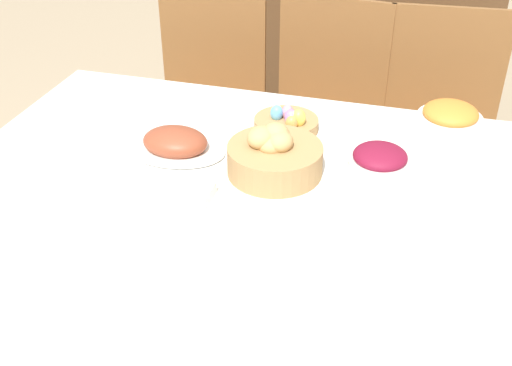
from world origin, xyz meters
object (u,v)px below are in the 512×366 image
butter_dish (185,192)px  chair_far_right (437,135)px  chair_far_center (321,120)px  spoon (349,283)px  dinner_plate (263,266)px  knife (335,280)px  chair_far_left (206,105)px  egg_basket (287,123)px  fork (195,255)px  drinking_cup (384,224)px  bread_basket (274,155)px  carrot_bowl (449,122)px  ham_platter (175,144)px  sideboard (372,51)px  beet_salad_bowl (379,162)px

butter_dish → chair_far_right: bearing=58.2°
chair_far_center → spoon: (0.27, -1.15, 0.24)m
dinner_plate → butter_dish: 0.32m
knife → chair_far_left: bearing=117.6°
chair_far_center → spoon: size_ratio=5.02×
chair_far_left → egg_basket: bearing=-52.3°
chair_far_center → knife: bearing=-72.7°
fork → butter_dish: 0.22m
knife → fork: bearing=176.4°
drinking_cup → knife: bearing=-113.7°
chair_far_center → chair_far_right: same height
egg_basket → bread_basket: bearing=-84.8°
knife → spoon: bearing=-3.6°
carrot_bowl → butter_dish: bearing=-140.9°
butter_dish → chair_far_left: bearing=107.4°
bread_basket → butter_dish: 0.25m
ham_platter → spoon: size_ratio=1.49×
sideboard → spoon: (0.18, -2.03, 0.28)m
chair_far_center → bread_basket: (0.01, -0.77, 0.29)m
chair_far_center → ham_platter: 0.83m
bread_basket → egg_basket: bearing=95.2°
chair_far_right → fork: bearing=-117.6°
dinner_plate → bread_basket: bearing=101.0°
butter_dish → beet_salad_bowl: bearing=28.2°
spoon → butter_dish: bearing=158.7°
egg_basket → spoon: bearing=-65.5°
beet_salad_bowl → knife: size_ratio=0.88×
chair_far_center → sideboard: bearing=90.3°
ham_platter → drinking_cup: 0.62m
ham_platter → knife: bearing=-38.6°
chair_far_center → egg_basket: bearing=-85.0°
drinking_cup → chair_far_left: bearing=128.3°
carrot_bowl → knife: (-0.20, -0.68, -0.05)m
chair_far_left → drinking_cup: (0.77, -0.97, 0.27)m
egg_basket → ham_platter: egg_basket is taller
carrot_bowl → fork: carrot_bowl is taller
knife → drinking_cup: drinking_cup is taller
ham_platter → knife: 0.64m
chair_far_right → drinking_cup: 1.02m
fork → spoon: size_ratio=1.00×
ham_platter → butter_dish: bearing=-62.3°
ham_platter → beet_salad_bowl: (0.54, 0.03, 0.01)m
dinner_plate → spoon: dinner_plate is taller
sideboard → butter_dish: 1.87m
bread_basket → ham_platter: size_ratio=0.88×
fork → knife: (0.30, 0.00, 0.00)m
fork → drinking_cup: (0.37, 0.17, 0.04)m
ham_platter → drinking_cup: drinking_cup is taller
chair_far_right → ham_platter: chair_far_right is taller
carrot_bowl → spoon: (-0.17, -0.68, -0.05)m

